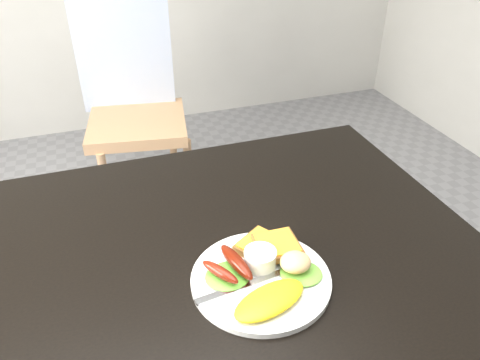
# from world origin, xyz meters

# --- Properties ---
(dining_table) EXTENTS (1.20, 0.80, 0.04)m
(dining_table) POSITION_xyz_m (0.00, 0.00, 0.73)
(dining_table) COLOR black
(dining_table) RESTS_ON ground
(dining_chair) EXTENTS (0.49, 0.49, 0.05)m
(dining_chair) POSITION_xyz_m (0.05, 1.25, 0.45)
(dining_chair) COLOR tan
(dining_chair) RESTS_ON ground
(person) EXTENTS (0.52, 0.38, 1.34)m
(person) POSITION_xyz_m (-0.27, 0.52, 0.67)
(person) COLOR navy
(person) RESTS_ON ground
(plate) EXTENTS (0.26, 0.26, 0.01)m
(plate) POSITION_xyz_m (0.11, -0.13, 0.76)
(plate) COLOR white
(plate) RESTS_ON dining_table
(lettuce_left) EXTENTS (0.09, 0.08, 0.01)m
(lettuce_left) POSITION_xyz_m (0.05, -0.11, 0.77)
(lettuce_left) COLOR #509927
(lettuce_left) RESTS_ON plate
(lettuce_right) EXTENTS (0.10, 0.10, 0.01)m
(lettuce_right) POSITION_xyz_m (0.18, -0.15, 0.77)
(lettuce_right) COLOR #54992D
(lettuce_right) RESTS_ON plate
(omelette) EXTENTS (0.16, 0.11, 0.02)m
(omelette) POSITION_xyz_m (0.10, -0.20, 0.77)
(omelette) COLOR yellow
(omelette) RESTS_ON plate
(sausage_a) EXTENTS (0.06, 0.08, 0.02)m
(sausage_a) POSITION_xyz_m (0.04, -0.12, 0.78)
(sausage_a) COLOR maroon
(sausage_a) RESTS_ON lettuce_left
(sausage_b) EXTENTS (0.05, 0.11, 0.03)m
(sausage_b) POSITION_xyz_m (0.07, -0.10, 0.78)
(sausage_b) COLOR #5E1000
(sausage_b) RESTS_ON lettuce_left
(ramekin) EXTENTS (0.07, 0.07, 0.04)m
(ramekin) POSITION_xyz_m (0.12, -0.10, 0.78)
(ramekin) COLOR white
(ramekin) RESTS_ON plate
(toast_a) EXTENTS (0.12, 0.12, 0.01)m
(toast_a) POSITION_xyz_m (0.14, -0.06, 0.77)
(toast_a) COLOR olive
(toast_a) RESTS_ON plate
(toast_b) EXTENTS (0.09, 0.09, 0.01)m
(toast_b) POSITION_xyz_m (0.16, -0.08, 0.78)
(toast_b) COLOR #946027
(toast_b) RESTS_ON toast_a
(potato_salad) EXTENTS (0.06, 0.06, 0.03)m
(potato_salad) POSITION_xyz_m (0.17, -0.14, 0.79)
(potato_salad) COLOR #CBB390
(potato_salad) RESTS_ON lettuce_right
(fork) EXTENTS (0.18, 0.03, 0.00)m
(fork) POSITION_xyz_m (0.07, -0.14, 0.76)
(fork) COLOR #ADAFB7
(fork) RESTS_ON plate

